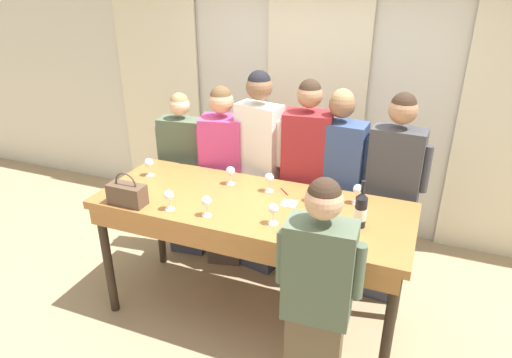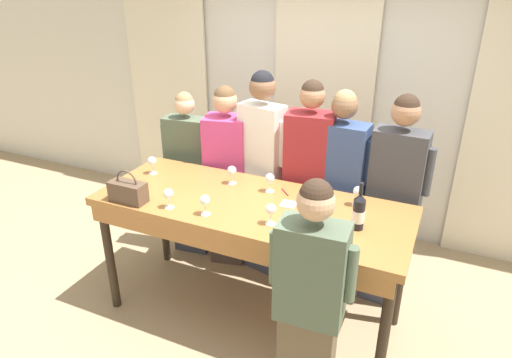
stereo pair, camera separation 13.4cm
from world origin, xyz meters
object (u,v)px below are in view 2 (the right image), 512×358
Objects in this scene: guest_navy_coat at (337,193)px; wine_glass_center_left at (152,162)px; guest_beige_cap at (393,202)px; wine_glass_front_mid at (321,234)px; wine_glass_front_left at (308,216)px; guest_olive_jacket at (189,174)px; wine_glass_back_left at (314,189)px; guest_pink_top at (227,176)px; wine_glass_back_right at (270,179)px; wine_glass_center_mid at (358,192)px; wine_glass_near_host at (271,210)px; tasting_bar at (250,215)px; handbag at (128,191)px; wine_glass_front_right at (205,201)px; guest_cream_sweater at (262,171)px; wine_bottle at (359,212)px; wine_glass_center_right at (232,171)px; guest_striped_shirt at (308,185)px; wine_glass_back_mid at (168,194)px.

wine_glass_center_left is at bearing -160.47° from guest_navy_coat.
wine_glass_front_mid is at bearing -105.72° from guest_beige_cap.
guest_olive_jacket is at bearing 149.66° from wine_glass_front_left.
guest_pink_top reaches higher than wine_glass_back_left.
wine_glass_back_right is 0.09× the size of guest_olive_jacket.
guest_navy_coat is at bearing 122.21° from wine_glass_center_mid.
wine_glass_center_mid is 0.69m from wine_glass_near_host.
wine_glass_back_right is (1.02, 0.09, 0.00)m from wine_glass_center_left.
tasting_bar is at bearing 160.16° from wine_glass_front_left.
guest_olive_jacket is 0.90× the size of guest_beige_cap.
wine_glass_back_left is 1.00× the size of wine_glass_near_host.
handbag is 0.17× the size of guest_olive_jacket.
wine_glass_front_left is 1.00× the size of wine_glass_near_host.
wine_glass_front_right is 0.08× the size of guest_cream_sweater.
guest_navy_coat reaches higher than wine_glass_center_mid.
wine_glass_back_left is (1.24, 0.54, 0.02)m from handbag.
tasting_bar is 7.00× the size of wine_bottle.
wine_glass_center_left is 1.00× the size of wine_glass_center_right.
wine_glass_front_right is at bearing -172.42° from wine_glass_front_left.
wine_glass_front_left is 0.08× the size of guest_striped_shirt.
guest_olive_jacket reaches higher than wine_glass_front_mid.
guest_beige_cap is (0.93, 0.67, -0.00)m from tasting_bar.
guest_cream_sweater reaches higher than wine_glass_back_left.
wine_glass_near_host is (0.52, -0.46, 0.00)m from wine_glass_center_right.
wine_glass_back_left is 1.47m from guest_olive_jacket.
wine_bottle is 2.21× the size of wine_glass_front_mid.
wine_glass_center_left and wine_glass_center_mid have the same top height.
wine_glass_center_left is 0.08× the size of guest_striped_shirt.
wine_glass_front_left is at bearing -30.34° from guest_olive_jacket.
wine_glass_front_mid is 1.00× the size of wine_glass_back_mid.
wine_glass_near_host is at bearing -16.54° from wine_glass_center_left.
wine_glass_center_left is 1.38m from wine_glass_back_left.
guest_cream_sweater reaches higher than guest_beige_cap.
guest_striped_shirt is (0.77, 0.00, 0.06)m from guest_pink_top.
guest_beige_cap reaches higher than wine_glass_back_left.
wine_glass_back_left is 0.51m from guest_navy_coat.
guest_striped_shirt is at bearing 107.83° from wine_glass_front_left.
wine_glass_front_right is 1.06m from guest_striped_shirt.
wine_glass_center_left is 1.00× the size of wine_glass_near_host.
wine_glass_center_right is 0.08× the size of guest_beige_cap.
wine_glass_center_right and wine_glass_back_left have the same top height.
wine_glass_center_mid is 0.08× the size of guest_navy_coat.
guest_beige_cap is at bearing 0.00° from guest_pink_top.
wine_glass_center_left is (-0.14, 0.49, 0.02)m from handbag.
guest_beige_cap is at bearing 60.23° from wine_glass_center_mid.
guest_striped_shirt is at bearing 53.04° from wine_glass_back_mid.
wine_glass_near_host is at bearing -41.22° from wine_glass_center_right.
handbag reaches higher than wine_glass_center_left.
wine_glass_center_right is 0.08× the size of guest_cream_sweater.
guest_navy_coat reaches higher than wine_glass_center_right.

